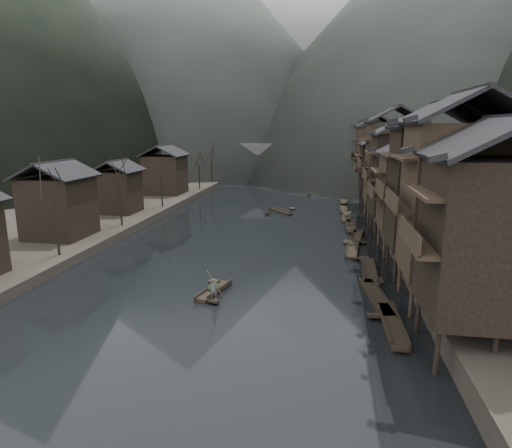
# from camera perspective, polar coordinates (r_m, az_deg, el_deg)

# --- Properties ---
(water) EXTENTS (300.00, 300.00, 0.00)m
(water) POSITION_cam_1_polar(r_m,az_deg,el_deg) (35.30, -4.76, -8.45)
(water) COLOR black
(water) RESTS_ON ground
(right_bank) EXTENTS (40.00, 200.00, 1.80)m
(right_bank) POSITION_cam_1_polar(r_m,az_deg,el_deg) (77.70, 29.31, 2.36)
(right_bank) COLOR #2D2823
(right_bank) RESTS_ON ground
(left_bank) EXTENTS (40.00, 200.00, 1.20)m
(left_bank) POSITION_cam_1_polar(r_m,az_deg,el_deg) (84.70, -21.59, 3.63)
(left_bank) COLOR #2D2823
(left_bank) RESTS_ON ground
(stilt_houses) EXTENTS (9.00, 67.60, 15.81)m
(stilt_houses) POSITION_cam_1_polar(r_m,az_deg,el_deg) (51.99, 19.51, 7.86)
(stilt_houses) COLOR black
(stilt_houses) RESTS_ON ground
(left_houses) EXTENTS (8.10, 53.20, 8.73)m
(left_houses) POSITION_cam_1_polar(r_m,az_deg,el_deg) (59.77, -19.58, 5.23)
(left_houses) COLOR black
(left_houses) RESTS_ON left_bank
(bare_trees) EXTENTS (3.95, 71.02, 7.91)m
(bare_trees) POSITION_cam_1_polar(r_m,az_deg,el_deg) (59.36, -16.00, 6.43)
(bare_trees) COLOR black
(bare_trees) RESTS_ON left_bank
(moored_sampans) EXTENTS (3.39, 65.35, 0.47)m
(moored_sampans) POSITION_cam_1_polar(r_m,az_deg,el_deg) (57.19, 12.75, -0.22)
(moored_sampans) COLOR black
(moored_sampans) RESTS_ON water
(midriver_boats) EXTENTS (9.13, 24.43, 0.45)m
(midriver_boats) POSITION_cam_1_polar(r_m,az_deg,el_deg) (74.60, 5.87, 3.02)
(midriver_boats) COLOR black
(midriver_boats) RESTS_ON water
(stone_bridge) EXTENTS (40.00, 6.00, 9.00)m
(stone_bridge) POSITION_cam_1_polar(r_m,az_deg,el_deg) (104.50, 4.73, 8.54)
(stone_bridge) COLOR #4C4C4F
(stone_bridge) RESTS_ON ground
(hills) EXTENTS (320.00, 380.00, 117.38)m
(hills) POSITION_cam_1_polar(r_m,az_deg,el_deg) (203.59, 8.91, 24.08)
(hills) COLOR black
(hills) RESTS_ON ground
(hero_sampan) EXTENTS (2.02, 4.75, 0.43)m
(hero_sampan) POSITION_cam_1_polar(r_m,az_deg,el_deg) (34.14, -5.65, -8.86)
(hero_sampan) COLOR black
(hero_sampan) RESTS_ON water
(cargo_heap) EXTENTS (1.04, 1.35, 0.62)m
(cargo_heap) POSITION_cam_1_polar(r_m,az_deg,el_deg) (34.15, -5.67, -7.88)
(cargo_heap) COLOR black
(cargo_heap) RESTS_ON hero_sampan
(boatman) EXTENTS (0.60, 0.40, 1.61)m
(boatman) POSITION_cam_1_polar(r_m,az_deg,el_deg) (32.23, -5.69, -8.22)
(boatman) COLOR #5A5A5C
(boatman) RESTS_ON hero_sampan
(bamboo_pole) EXTENTS (0.70, 2.33, 3.06)m
(bamboo_pole) POSITION_cam_1_polar(r_m,az_deg,el_deg) (31.42, -5.43, -4.27)
(bamboo_pole) COLOR #8C7A51
(bamboo_pole) RESTS_ON boatman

